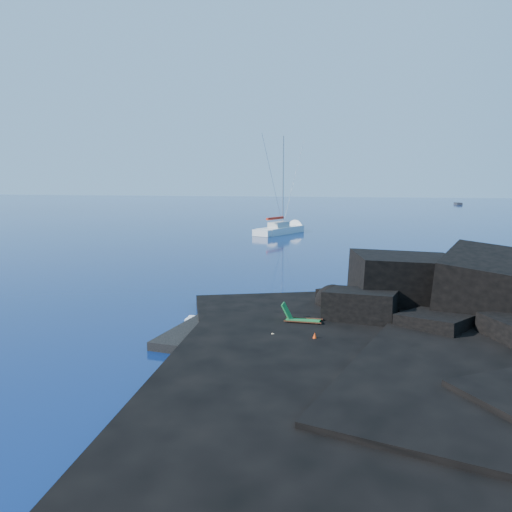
{
  "coord_description": "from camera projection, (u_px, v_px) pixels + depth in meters",
  "views": [
    {
      "loc": [
        8.57,
        -19.24,
        6.56
      ],
      "look_at": [
        1.3,
        10.44,
        2.0
      ],
      "focal_mm": 35.0,
      "sensor_mm": 36.0,
      "label": 1
    }
  ],
  "objects": [
    {
      "name": "marker_cone",
      "position": [
        315.0,
        339.0,
        19.08
      ],
      "size": [
        0.44,
        0.44,
        0.51
      ],
      "primitive_type": "cone",
      "rotation": [
        0.0,
        0.0,
        0.41
      ],
      "color": "#FF420D",
      "rests_on": "beach"
    },
    {
      "name": "distant_boat_a",
      "position": [
        458.0,
        205.0,
        143.83
      ],
      "size": [
        1.8,
        4.75,
        0.62
      ],
      "primitive_type": "cube",
      "rotation": [
        0.0,
        0.0,
        0.08
      ],
      "color": "#242429",
      "rests_on": "ground"
    },
    {
      "name": "surf_foam",
      "position": [
        302.0,
        313.0,
        25.09
      ],
      "size": [
        10.0,
        8.0,
        0.06
      ],
      "primitive_type": null,
      "color": "white",
      "rests_on": "ground"
    },
    {
      "name": "deck_chair",
      "position": [
        303.0,
        315.0,
        21.29
      ],
      "size": [
        1.65,
        0.72,
        1.13
      ],
      "primitive_type": null,
      "rotation": [
        0.0,
        0.0,
        0.0
      ],
      "color": "#1A7533",
      "rests_on": "beach"
    },
    {
      "name": "sailboat",
      "position": [
        281.0,
        234.0,
        63.64
      ],
      "size": [
        6.62,
        11.84,
        12.33
      ],
      "primitive_type": null,
      "rotation": [
        0.0,
        0.0,
        -0.38
      ],
      "color": "white",
      "rests_on": "ground"
    },
    {
      "name": "ground",
      "position": [
        169.0,
        335.0,
        21.46
      ],
      "size": [
        400.0,
        400.0,
        0.0
      ],
      "primitive_type": "plane",
      "color": "#031436",
      "rests_on": "ground"
    },
    {
      "name": "sunbather",
      "position": [
        261.0,
        335.0,
        19.85
      ],
      "size": [
        1.69,
        0.78,
        0.27
      ],
      "primitive_type": null,
      "rotation": [
        0.0,
        0.0,
        -0.19
      ],
      "color": "tan",
      "rests_on": "towel"
    },
    {
      "name": "beach",
      "position": [
        274.0,
        340.0,
        20.88
      ],
      "size": [
        9.08,
        6.86,
        0.7
      ],
      "primitive_type": "cube",
      "rotation": [
        0.0,
        0.0,
        -0.1
      ],
      "color": "black",
      "rests_on": "ground"
    },
    {
      "name": "headland",
      "position": [
        480.0,
        337.0,
        21.28
      ],
      "size": [
        24.0,
        24.0,
        3.6
      ],
      "primitive_type": null,
      "color": "black",
      "rests_on": "ground"
    },
    {
      "name": "towel",
      "position": [
        261.0,
        338.0,
        19.88
      ],
      "size": [
        1.84,
        1.12,
        0.05
      ],
      "primitive_type": "cube",
      "rotation": [
        0.0,
        0.0,
        -0.19
      ],
      "color": "silver",
      "rests_on": "beach"
    }
  ]
}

